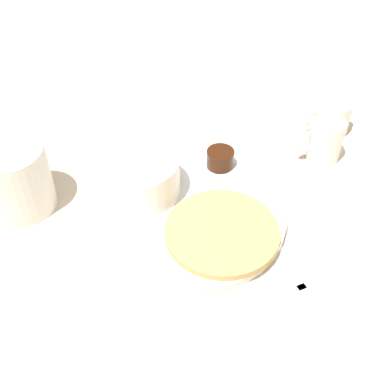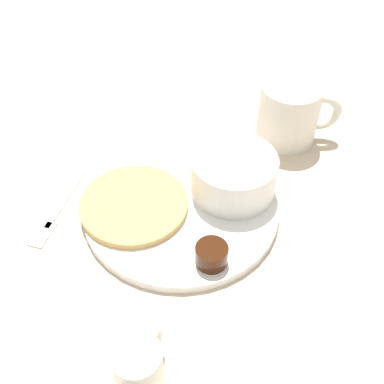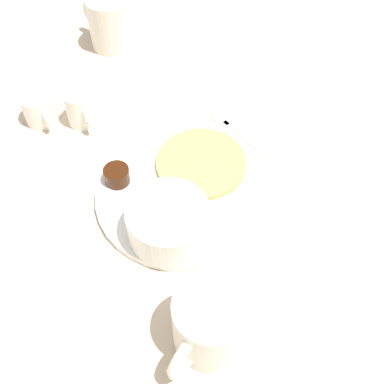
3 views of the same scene
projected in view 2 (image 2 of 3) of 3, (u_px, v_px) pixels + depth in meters
name	position (u px, v px, depth m)	size (l,w,h in m)	color
ground_plane	(181.00, 211.00, 0.62)	(4.00, 4.00, 0.00)	#C6B299
plate	(181.00, 208.00, 0.61)	(0.25, 0.25, 0.01)	white
pancake_stack	(134.00, 205.00, 0.60)	(0.14, 0.14, 0.01)	tan
bowl	(234.00, 173.00, 0.61)	(0.11, 0.11, 0.05)	white
syrup_cup	(212.00, 255.00, 0.54)	(0.04, 0.04, 0.02)	#38190A
butter_ramekin	(253.00, 185.00, 0.62)	(0.04, 0.04, 0.04)	white
coffee_mug	(290.00, 113.00, 0.69)	(0.09, 0.12, 0.09)	silver
creamer_pitcher_near	(144.00, 369.00, 0.44)	(0.07, 0.05, 0.06)	white
fork	(55.00, 213.00, 0.61)	(0.15, 0.03, 0.00)	silver
napkin	(268.00, 92.00, 0.80)	(0.14, 0.11, 0.00)	white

